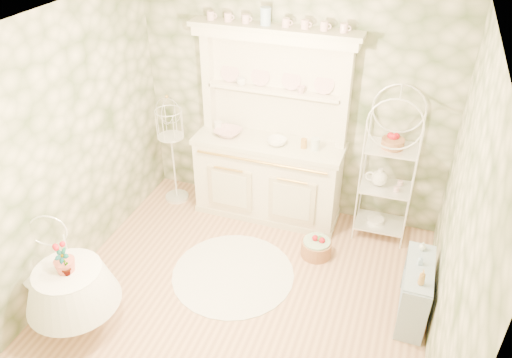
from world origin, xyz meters
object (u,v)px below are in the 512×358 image
(round_table, at_px, (74,297))
(cafe_chair, at_px, (45,276))
(floor_basket, at_px, (316,246))
(side_shelf, at_px, (415,290))
(birdcage_stand, at_px, (172,148))
(bakers_rack, at_px, (388,170))
(kitchen_dresser, at_px, (269,131))

(round_table, distance_m, cafe_chair, 0.40)
(round_table, height_order, floor_basket, round_table)
(side_shelf, height_order, birdcage_stand, birdcage_stand)
(bakers_rack, bearing_deg, side_shelf, -70.13)
(kitchen_dresser, distance_m, bakers_rack, 1.39)
(kitchen_dresser, bearing_deg, bakers_rack, 1.32)
(side_shelf, xyz_separation_m, round_table, (-2.93, -1.18, 0.07))
(bakers_rack, xyz_separation_m, floor_basket, (-0.61, -0.62, -0.76))
(kitchen_dresser, bearing_deg, side_shelf, -31.98)
(cafe_chair, xyz_separation_m, birdcage_stand, (0.26, 2.13, 0.31))
(bakers_rack, relative_size, side_shelf, 2.34)
(birdcage_stand, height_order, floor_basket, birdcage_stand)
(round_table, relative_size, floor_basket, 2.15)
(bakers_rack, relative_size, round_table, 2.26)
(kitchen_dresser, bearing_deg, cafe_chair, -123.69)
(side_shelf, height_order, cafe_chair, cafe_chair)
(floor_basket, bearing_deg, bakers_rack, 45.60)
(kitchen_dresser, distance_m, side_shelf, 2.31)
(side_shelf, height_order, round_table, round_table)
(kitchen_dresser, height_order, side_shelf, kitchen_dresser)
(kitchen_dresser, xyz_separation_m, round_table, (-1.10, -2.32, -0.76))
(cafe_chair, bearing_deg, kitchen_dresser, 32.83)
(round_table, xyz_separation_m, cafe_chair, (-0.38, 0.10, 0.05))
(bakers_rack, bearing_deg, kitchen_dresser, 179.73)
(bakers_rack, height_order, birdcage_stand, bakers_rack)
(cafe_chair, bearing_deg, round_table, -38.37)
(birdcage_stand, bearing_deg, floor_basket, -14.03)
(side_shelf, bearing_deg, floor_basket, 154.77)
(round_table, distance_m, birdcage_stand, 2.26)
(round_table, bearing_deg, cafe_chair, 165.11)
(birdcage_stand, relative_size, floor_basket, 4.13)
(side_shelf, height_order, floor_basket, side_shelf)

